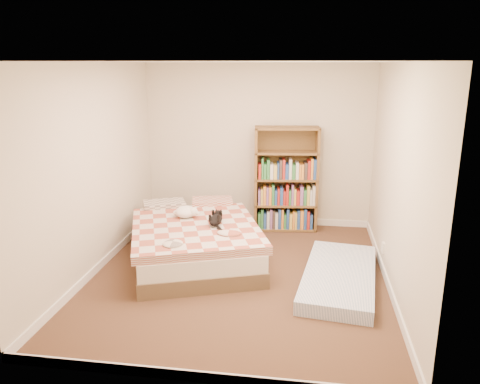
# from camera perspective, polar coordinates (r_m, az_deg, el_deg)

# --- Properties ---
(room) EXTENTS (3.51, 4.01, 2.51)m
(room) POSITION_cam_1_polar(r_m,az_deg,el_deg) (5.36, -0.17, 1.51)
(room) COLOR #412D1C
(room) RESTS_ON ground
(bed) EXTENTS (2.11, 2.49, 0.57)m
(bed) POSITION_cam_1_polar(r_m,az_deg,el_deg) (6.20, -5.48, -5.70)
(bed) COLOR brown
(bed) RESTS_ON room
(bookshelf) EXTENTS (0.99, 0.43, 1.59)m
(bookshelf) POSITION_cam_1_polar(r_m,az_deg,el_deg) (7.17, 5.58, -0.08)
(bookshelf) COLOR brown
(bookshelf) RESTS_ON room
(floor_mattress) EXTENTS (1.01, 1.84, 0.16)m
(floor_mattress) POSITION_cam_1_polar(r_m,az_deg,el_deg) (5.66, 12.02, -10.09)
(floor_mattress) COLOR #6782AC
(floor_mattress) RESTS_ON room
(black_cat) EXTENTS (0.19, 0.58, 0.13)m
(black_cat) POSITION_cam_1_polar(r_m,az_deg,el_deg) (5.98, -2.90, -3.30)
(black_cat) COLOR black
(black_cat) RESTS_ON bed
(white_dog) EXTENTS (0.38, 0.40, 0.15)m
(white_dog) POSITION_cam_1_polar(r_m,az_deg,el_deg) (6.25, -6.61, -2.42)
(white_dog) COLOR white
(white_dog) RESTS_ON bed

